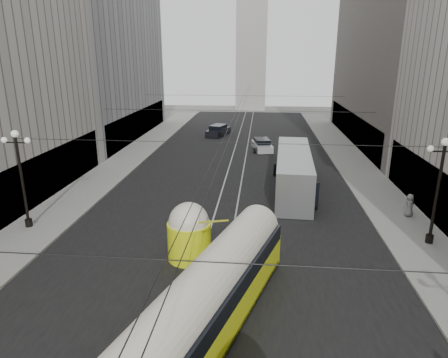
# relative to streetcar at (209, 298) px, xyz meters

# --- Properties ---
(road) EXTENTS (20.00, 85.00, 0.02)m
(road) POSITION_rel_streetcar_xyz_m (-0.50, 23.58, -1.63)
(road) COLOR black
(road) RESTS_ON ground
(sidewalk_left) EXTENTS (4.00, 72.00, 0.15)m
(sidewalk_left) POSITION_rel_streetcar_xyz_m (-12.50, 27.08, -1.55)
(sidewalk_left) COLOR gray
(sidewalk_left) RESTS_ON ground
(sidewalk_right) EXTENTS (4.00, 72.00, 0.15)m
(sidewalk_right) POSITION_rel_streetcar_xyz_m (11.50, 27.08, -1.55)
(sidewalk_right) COLOR gray
(sidewalk_right) RESTS_ON ground
(rail_left) EXTENTS (0.12, 85.00, 0.04)m
(rail_left) POSITION_rel_streetcar_xyz_m (-1.25, 23.58, -1.63)
(rail_left) COLOR gray
(rail_left) RESTS_ON ground
(rail_right) EXTENTS (0.12, 85.00, 0.04)m
(rail_right) POSITION_rel_streetcar_xyz_m (0.25, 23.58, -1.63)
(rail_right) COLOR gray
(rail_right) RESTS_ON ground
(building_left_far) EXTENTS (12.60, 28.60, 28.60)m
(building_left_far) POSITION_rel_streetcar_xyz_m (-20.49, 39.08, 12.68)
(building_left_far) COLOR #999999
(building_left_far) RESTS_ON ground
(building_right_far) EXTENTS (12.60, 32.60, 32.60)m
(building_right_far) POSITION_rel_streetcar_xyz_m (19.49, 39.08, 14.68)
(building_right_far) COLOR #514C47
(building_right_far) RESTS_ON ground
(distant_tower) EXTENTS (6.00, 6.00, 31.36)m
(distant_tower) POSITION_rel_streetcar_xyz_m (-0.50, 71.08, 13.34)
(distant_tower) COLOR #B2AFA8
(distant_tower) RESTS_ON ground
(lamppost_left_mid) EXTENTS (1.86, 0.44, 6.37)m
(lamppost_left_mid) POSITION_rel_streetcar_xyz_m (-13.10, 9.08, 2.11)
(lamppost_left_mid) COLOR black
(lamppost_left_mid) RESTS_ON sidewalk_left
(lamppost_right_mid) EXTENTS (1.86, 0.44, 6.37)m
(lamppost_right_mid) POSITION_rel_streetcar_xyz_m (12.10, 9.08, 2.11)
(lamppost_right_mid) COLOR black
(lamppost_right_mid) RESTS_ON sidewalk_right
(catenary) EXTENTS (25.00, 72.00, 0.23)m
(catenary) POSITION_rel_streetcar_xyz_m (-0.38, 22.57, 4.25)
(catenary) COLOR black
(catenary) RESTS_ON ground
(streetcar) EXTENTS (6.20, 14.68, 3.34)m
(streetcar) POSITION_rel_streetcar_xyz_m (0.00, 0.00, 0.00)
(streetcar) COLOR #E9F915
(streetcar) RESTS_ON ground
(city_bus) EXTENTS (3.35, 12.96, 3.26)m
(city_bus) POSITION_rel_streetcar_xyz_m (4.65, 18.51, 0.16)
(city_bus) COLOR #979A9C
(city_bus) RESTS_ON ground
(sedan_white_far) EXTENTS (2.69, 4.74, 1.41)m
(sedan_white_far) POSITION_rel_streetcar_xyz_m (2.03, 32.97, -0.99)
(sedan_white_far) COLOR silver
(sedan_white_far) RESTS_ON ground
(sedan_dark_far) EXTENTS (3.26, 5.11, 1.50)m
(sedan_dark_far) POSITION_rel_streetcar_xyz_m (-4.15, 41.63, -0.95)
(sedan_dark_far) COLOR black
(sedan_dark_far) RESTS_ON ground
(pedestrian_sidewalk_right) EXTENTS (0.90, 0.71, 1.61)m
(pedestrian_sidewalk_right) POSITION_rel_streetcar_xyz_m (12.26, 13.21, -0.67)
(pedestrian_sidewalk_right) COLOR gray
(pedestrian_sidewalk_right) RESTS_ON sidewalk_right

